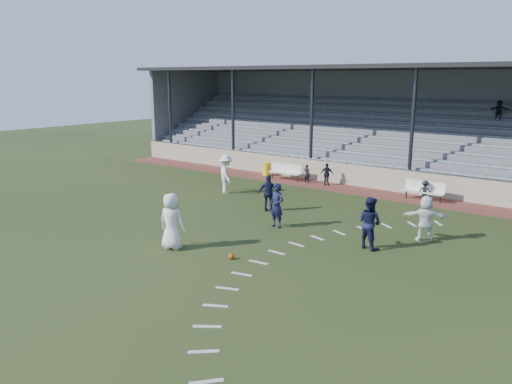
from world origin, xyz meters
TOP-DOWN VIEW (x-y plane):
  - ground at (0.00, 0.00)m, footprint 90.00×90.00m
  - cinder_track at (0.00, 10.50)m, footprint 34.00×2.00m
  - retaining_wall at (0.00, 11.55)m, footprint 34.00×0.18m
  - bench_left at (-3.98, 10.51)m, footprint 2.03×0.62m
  - bench_right at (4.23, 10.56)m, footprint 2.01×0.48m
  - trash_bin at (-5.67, 10.89)m, footprint 0.49×0.49m
  - football at (2.03, -1.46)m, footprint 0.20×0.20m
  - player_white_lead at (-0.32, -1.92)m, footprint 1.10×0.84m
  - player_navy_lead at (1.10, 2.45)m, footprint 0.69×0.48m
  - player_navy_mid at (5.14, 2.40)m, footprint 1.04×0.88m
  - player_white_wing at (-4.52, 5.78)m, footprint 1.49×1.38m
  - player_navy_wing at (-0.64, 4.27)m, footprint 1.04×0.85m
  - player_white_back at (6.41, 4.47)m, footprint 1.66×1.10m
  - sub_left_near at (-2.53, 10.51)m, footprint 0.41×0.28m
  - sub_left_far at (-1.31, 10.66)m, footprint 0.79×0.52m
  - sub_right at (4.32, 10.36)m, footprint 0.74×0.56m
  - grandstand at (0.01, 16.26)m, footprint 34.60×9.00m
  - penalty_arc at (4.12, 0.00)m, footprint 3.89×14.63m

SIDE VIEW (x-z plane):
  - ground at x=0.00m, z-range 0.00..0.00m
  - penalty_arc at x=4.12m, z-range 0.00..0.01m
  - cinder_track at x=0.00m, z-range 0.00..0.02m
  - football at x=2.03m, z-range 0.00..0.20m
  - trash_bin at x=-5.67m, z-range 0.02..0.81m
  - sub_right at x=4.32m, z-range 0.02..1.04m
  - sub_left_near at x=-2.53m, z-range 0.02..1.09m
  - bench_left at x=-3.98m, z-range 0.11..1.06m
  - bench_right at x=4.23m, z-range 0.11..1.06m
  - retaining_wall at x=0.00m, z-range 0.00..1.20m
  - sub_left_far at x=-1.31m, z-range 0.02..1.27m
  - player_navy_wing at x=-0.64m, z-range 0.00..1.66m
  - player_white_back at x=6.41m, z-range 0.00..1.71m
  - player_navy_lead at x=1.10m, z-range 0.00..1.80m
  - player_navy_mid at x=5.14m, z-range 0.00..1.87m
  - player_white_lead at x=-0.32m, z-range 0.00..2.01m
  - player_white_wing at x=-4.52m, z-range 0.00..2.02m
  - grandstand at x=0.01m, z-range -1.10..5.51m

